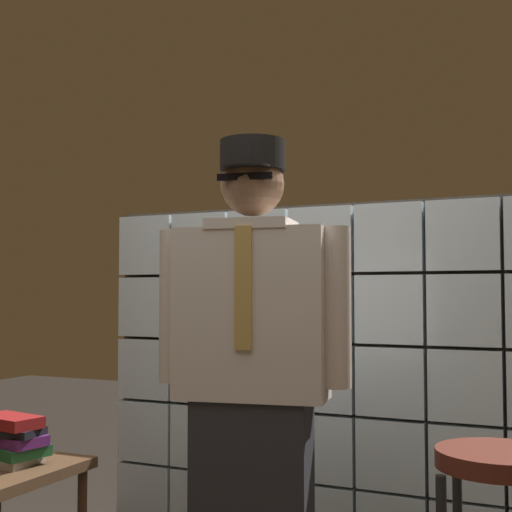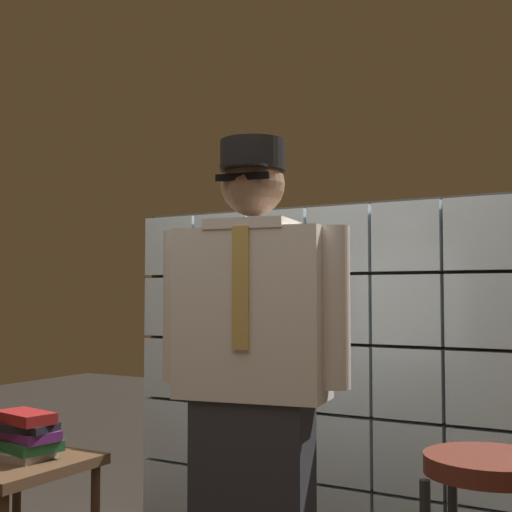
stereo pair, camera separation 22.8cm
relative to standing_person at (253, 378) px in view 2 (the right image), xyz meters
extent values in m
cube|color=silver|center=(-1.00, 0.88, -0.73)|extent=(0.30, 0.08, 0.30)
cube|color=silver|center=(-0.69, 0.88, -0.73)|extent=(0.30, 0.08, 0.30)
cube|color=silver|center=(-0.37, 0.88, -0.73)|extent=(0.30, 0.08, 0.30)
cube|color=silver|center=(-1.00, 0.88, -0.42)|extent=(0.30, 0.08, 0.30)
cube|color=silver|center=(-0.69, 0.88, -0.42)|extent=(0.30, 0.08, 0.30)
cube|color=silver|center=(-0.37, 0.88, -0.42)|extent=(0.30, 0.08, 0.30)
cube|color=silver|center=(-0.06, 0.88, -0.42)|extent=(0.30, 0.08, 0.30)
cube|color=silver|center=(0.26, 0.88, -0.42)|extent=(0.30, 0.08, 0.30)
cube|color=silver|center=(0.57, 0.88, -0.42)|extent=(0.30, 0.08, 0.30)
cube|color=silver|center=(-1.00, 0.88, -0.10)|extent=(0.30, 0.08, 0.30)
cube|color=silver|center=(-0.69, 0.88, -0.10)|extent=(0.30, 0.08, 0.30)
cube|color=silver|center=(-0.37, 0.88, -0.10)|extent=(0.30, 0.08, 0.30)
cube|color=silver|center=(-0.06, 0.88, -0.10)|extent=(0.30, 0.08, 0.30)
cube|color=silver|center=(0.26, 0.88, -0.10)|extent=(0.30, 0.08, 0.30)
cube|color=silver|center=(0.57, 0.88, -0.10)|extent=(0.30, 0.08, 0.30)
cube|color=silver|center=(-1.00, 0.88, 0.21)|extent=(0.30, 0.08, 0.30)
cube|color=silver|center=(-0.69, 0.88, 0.21)|extent=(0.30, 0.08, 0.30)
cube|color=silver|center=(-0.37, 0.88, 0.21)|extent=(0.30, 0.08, 0.30)
cube|color=silver|center=(-0.06, 0.88, 0.21)|extent=(0.30, 0.08, 0.30)
cube|color=silver|center=(0.26, 0.88, 0.21)|extent=(0.30, 0.08, 0.30)
cube|color=silver|center=(0.57, 0.88, 0.21)|extent=(0.30, 0.08, 0.30)
cube|color=silver|center=(-1.00, 0.88, 0.53)|extent=(0.30, 0.08, 0.30)
cube|color=silver|center=(-0.69, 0.88, 0.53)|extent=(0.30, 0.08, 0.30)
cube|color=silver|center=(-0.37, 0.88, 0.53)|extent=(0.30, 0.08, 0.30)
cube|color=silver|center=(-0.06, 0.88, 0.53)|extent=(0.30, 0.08, 0.30)
cube|color=silver|center=(0.26, 0.88, 0.53)|extent=(0.30, 0.08, 0.30)
cube|color=silver|center=(0.57, 0.88, 0.53)|extent=(0.30, 0.08, 0.30)
cube|color=#38332D|center=(-0.06, 0.94, -0.10)|extent=(2.23, 0.02, 1.60)
cube|color=silver|center=(0.00, 0.00, 0.22)|extent=(0.54, 0.30, 0.57)
cube|color=tan|center=(0.02, -0.11, 0.30)|extent=(0.06, 0.02, 0.40)
cube|color=silver|center=(0.00, 0.00, 0.52)|extent=(0.31, 0.28, 0.04)
sphere|color=#846047|center=(0.00, 0.00, 0.66)|extent=(0.22, 0.22, 0.22)
ellipsoid|color=black|center=(0.01, -0.05, 0.62)|extent=(0.15, 0.10, 0.10)
cube|color=black|center=(0.02, -0.10, 0.67)|extent=(0.19, 0.04, 0.02)
cylinder|color=black|center=(0.01, -0.08, 0.70)|extent=(0.19, 0.19, 0.01)
cylinder|color=black|center=(0.00, 0.00, 0.76)|extent=(0.22, 0.22, 0.10)
cylinder|color=silver|center=(0.28, 0.05, 0.24)|extent=(0.12, 0.12, 0.53)
cylinder|color=silver|center=(-0.28, -0.05, 0.24)|extent=(0.12, 0.12, 0.53)
cylinder|color=#592319|center=(0.80, -0.15, -0.16)|extent=(0.34, 0.34, 0.05)
cube|color=#513823|center=(-0.94, -0.20, -0.36)|extent=(0.52, 0.52, 0.04)
cylinder|color=#513823|center=(-1.16, 0.02, -0.63)|extent=(0.04, 0.04, 0.50)
cube|color=gray|center=(-0.89, -0.17, -0.33)|extent=(0.18, 0.18, 0.03)
cube|color=#1E592D|center=(-0.89, -0.16, -0.29)|extent=(0.24, 0.21, 0.04)
cube|color=#591E66|center=(-0.89, -0.16, -0.25)|extent=(0.26, 0.19, 0.04)
cube|color=black|center=(-0.89, -0.18, -0.22)|extent=(0.24, 0.16, 0.03)
cube|color=maroon|center=(-0.90, -0.18, -0.18)|extent=(0.26, 0.17, 0.04)
torus|color=silver|center=(-1.06, -0.11, -0.29)|extent=(0.06, 0.01, 0.06)
camera|label=1|loc=(1.00, -2.15, 0.29)|focal=49.09mm
camera|label=2|loc=(1.20, -2.05, 0.29)|focal=49.09mm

